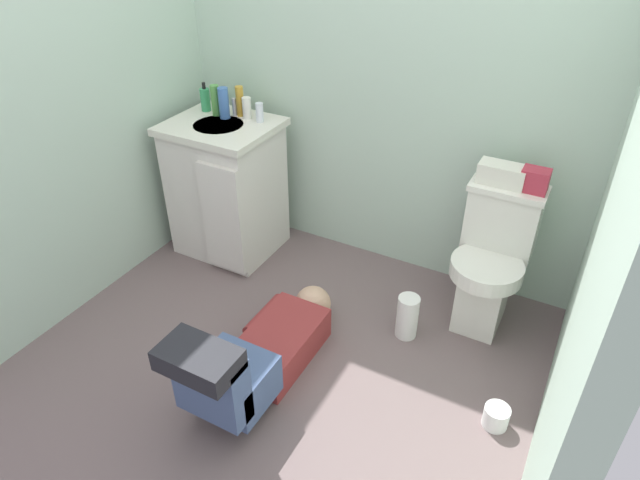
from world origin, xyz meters
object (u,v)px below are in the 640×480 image
at_px(toilet, 491,261).
at_px(vanity_cabinet, 227,187).
at_px(person_plumber, 257,354).
at_px(bottle_white, 247,108).
at_px(paper_towel_roll, 407,317).
at_px(bottle_clear, 260,113).
at_px(toilet_paper_roll, 496,417).
at_px(bottle_amber, 240,101).
at_px(toiletry_bag, 535,180).
at_px(soap_dispenser, 205,99).
at_px(tissue_box, 502,174).
at_px(faucet, 234,107).
at_px(bottle_blue, 224,103).
at_px(bottle_green, 215,100).

xyz_separation_m(toilet, vanity_cabinet, (-1.57, -0.08, 0.05)).
bearing_deg(person_plumber, bottle_white, 124.38).
relative_size(toilet, paper_towel_roll, 3.13).
relative_size(bottle_white, bottle_clear, 1.13).
bearing_deg(toilet_paper_roll, bottle_clear, 156.21).
relative_size(toilet, person_plumber, 0.70).
bearing_deg(bottle_amber, vanity_cabinet, -101.28).
relative_size(toiletry_bag, bottle_white, 1.02).
relative_size(person_plumber, toiletry_bag, 8.59).
bearing_deg(person_plumber, vanity_cabinet, 131.85).
distance_m(toilet, bottle_white, 1.56).
relative_size(person_plumber, soap_dispenser, 6.42).
distance_m(tissue_box, toilet_paper_roll, 1.10).
distance_m(vanity_cabinet, toiletry_bag, 1.72).
bearing_deg(bottle_clear, soap_dispenser, -179.39).
bearing_deg(vanity_cabinet, bottle_white, 57.36).
height_order(faucet, bottle_clear, bottle_clear).
height_order(vanity_cabinet, paper_towel_roll, vanity_cabinet).
bearing_deg(person_plumber, bottle_blue, 130.20).
bearing_deg(bottle_amber, tissue_box, 0.40).
height_order(vanity_cabinet, bottle_blue, bottle_blue).
height_order(bottle_blue, bottle_white, bottle_blue).
relative_size(toilet, bottle_blue, 4.32).
bearing_deg(toilet, faucet, 177.47).
bearing_deg(bottle_blue, toiletry_bag, 2.76).
bearing_deg(toilet, bottle_green, 179.25).
distance_m(bottle_clear, paper_towel_roll, 1.37).
distance_m(bottle_blue, bottle_amber, 0.09).
xyz_separation_m(bottle_blue, bottle_white, (0.12, 0.05, -0.03)).
bearing_deg(person_plumber, paper_towel_roll, 52.04).
bearing_deg(soap_dispenser, toiletry_bag, 1.27).
xyz_separation_m(toiletry_bag, bottle_clear, (-1.49, -0.04, 0.07)).
distance_m(soap_dispenser, paper_towel_roll, 1.69).
xyz_separation_m(bottle_green, bottle_amber, (0.13, 0.06, -0.00)).
distance_m(toilet, faucet, 1.65).
xyz_separation_m(tissue_box, bottle_white, (-1.43, -0.03, 0.08)).
bearing_deg(toilet_paper_roll, bottle_white, 157.10).
relative_size(bottle_amber, toilet_paper_roll, 1.55).
relative_size(toilet, bottle_green, 4.32).
bearing_deg(bottle_clear, vanity_cabinet, -144.22).
height_order(vanity_cabinet, toilet_paper_roll, vanity_cabinet).
bearing_deg(toilet, bottle_blue, 179.69).
relative_size(bottle_amber, paper_towel_roll, 0.71).
distance_m(toilet, bottle_clear, 1.48).
bearing_deg(bottle_amber, toilet_paper_roll, -22.73).
height_order(toilet, bottle_clear, bottle_clear).
xyz_separation_m(faucet, soap_dispenser, (-0.19, -0.02, 0.02)).
distance_m(bottle_amber, bottle_clear, 0.15).
relative_size(tissue_box, bottle_green, 1.27).
relative_size(toiletry_bag, bottle_blue, 0.71).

